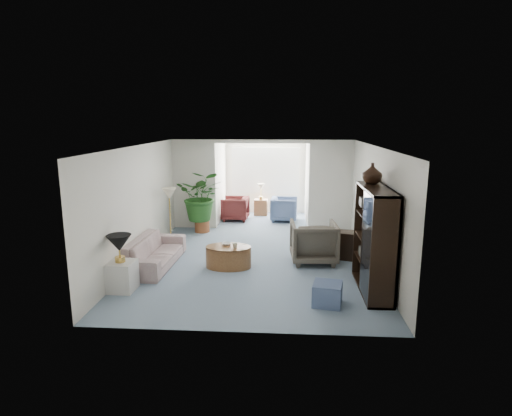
# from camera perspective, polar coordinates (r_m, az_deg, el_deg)

# --- Properties ---
(floor) EXTENTS (6.00, 6.00, 0.00)m
(floor) POSITION_cam_1_polar(r_m,az_deg,el_deg) (9.20, -0.25, -7.49)
(floor) COLOR gray
(floor) RESTS_ON ground
(sunroom_floor) EXTENTS (2.60, 2.60, 0.00)m
(sunroom_floor) POSITION_cam_1_polar(r_m,az_deg,el_deg) (13.14, 1.02, -1.59)
(sunroom_floor) COLOR gray
(sunroom_floor) RESTS_ON ground
(back_pier_left) EXTENTS (1.20, 0.12, 2.50)m
(back_pier_left) POSITION_cam_1_polar(r_m,az_deg,el_deg) (12.07, -8.28, 3.14)
(back_pier_left) COLOR silver
(back_pier_left) RESTS_ON ground
(back_pier_right) EXTENTS (1.20, 0.12, 2.50)m
(back_pier_right) POSITION_cam_1_polar(r_m,az_deg,el_deg) (11.87, 9.99, 2.94)
(back_pier_right) COLOR silver
(back_pier_right) RESTS_ON ground
(back_header) EXTENTS (2.60, 0.12, 0.10)m
(back_header) POSITION_cam_1_polar(r_m,az_deg,el_deg) (11.70, 0.80, 8.90)
(back_header) COLOR silver
(back_header) RESTS_ON back_pier_left
(window_pane) EXTENTS (2.20, 0.02, 1.50)m
(window_pane) POSITION_cam_1_polar(r_m,az_deg,el_deg) (13.96, 1.26, 5.04)
(window_pane) COLOR white
(window_blinds) EXTENTS (2.20, 0.02, 1.50)m
(window_blinds) POSITION_cam_1_polar(r_m,az_deg,el_deg) (13.93, 1.26, 5.02)
(window_blinds) COLOR white
(framed_picture) EXTENTS (0.04, 0.50, 0.40)m
(framed_picture) POSITION_cam_1_polar(r_m,az_deg,el_deg) (8.86, 15.78, 2.66)
(framed_picture) COLOR #B8AB93
(sofa) EXTENTS (0.88, 2.10, 0.60)m
(sofa) POSITION_cam_1_polar(r_m,az_deg,el_deg) (9.26, -13.44, -5.72)
(sofa) COLOR beige
(sofa) RESTS_ON ground
(end_table) EXTENTS (0.50, 0.50, 0.54)m
(end_table) POSITION_cam_1_polar(r_m,az_deg,el_deg) (8.13, -17.60, -8.69)
(end_table) COLOR silver
(end_table) RESTS_ON ground
(table_lamp) EXTENTS (0.44, 0.44, 0.30)m
(table_lamp) POSITION_cam_1_polar(r_m,az_deg,el_deg) (7.95, -17.88, -4.50)
(table_lamp) COLOR black
(table_lamp) RESTS_ON end_table
(floor_lamp) EXTENTS (0.36, 0.36, 0.28)m
(floor_lamp) POSITION_cam_1_polar(r_m,az_deg,el_deg) (10.69, -11.56, 1.92)
(floor_lamp) COLOR #F8EBC5
(floor_lamp) RESTS_ON ground
(coffee_table) EXTENTS (0.96, 0.96, 0.45)m
(coffee_table) POSITION_cam_1_polar(r_m,az_deg,el_deg) (8.96, -3.71, -6.54)
(coffee_table) COLOR olive
(coffee_table) RESTS_ON ground
(coffee_bowl) EXTENTS (0.20, 0.20, 0.05)m
(coffee_bowl) POSITION_cam_1_polar(r_m,az_deg,el_deg) (8.98, -3.97, -4.82)
(coffee_bowl) COLOR white
(coffee_bowl) RESTS_ON coffee_table
(coffee_cup) EXTENTS (0.11, 0.11, 0.10)m
(coffee_cup) POSITION_cam_1_polar(r_m,az_deg,el_deg) (8.76, -2.84, -5.07)
(coffee_cup) COLOR silver
(coffee_cup) RESTS_ON coffee_table
(wingback_chair) EXTENTS (1.02, 1.04, 0.89)m
(wingback_chair) POSITION_cam_1_polar(r_m,az_deg,el_deg) (9.29, 7.72, -4.52)
(wingback_chair) COLOR #645E4F
(wingback_chair) RESTS_ON ground
(side_table_dark) EXTENTS (0.60, 0.53, 0.61)m
(side_table_dark) POSITION_cam_1_polar(r_m,az_deg,el_deg) (9.68, 11.73, -4.85)
(side_table_dark) COLOR black
(side_table_dark) RESTS_ON ground
(entertainment_cabinet) EXTENTS (0.45, 1.69, 1.88)m
(entertainment_cabinet) POSITION_cam_1_polar(r_m,az_deg,el_deg) (7.85, 15.56, -4.17)
(entertainment_cabinet) COLOR black
(entertainment_cabinet) RESTS_ON ground
(cabinet_urn) EXTENTS (0.37, 0.37, 0.38)m
(cabinet_urn) POSITION_cam_1_polar(r_m,az_deg,el_deg) (8.11, 15.30, 4.51)
(cabinet_urn) COLOR black
(cabinet_urn) RESTS_ON entertainment_cabinet
(ottoman) EXTENTS (0.55, 0.55, 0.37)m
(ottoman) POSITION_cam_1_polar(r_m,az_deg,el_deg) (7.33, 9.54, -11.28)
(ottoman) COLOR slate
(ottoman) RESTS_ON ground
(plant_pot) EXTENTS (0.40, 0.40, 0.32)m
(plant_pot) POSITION_cam_1_polar(r_m,az_deg,el_deg) (11.81, -7.23, -2.42)
(plant_pot) COLOR brown
(plant_pot) RESTS_ON ground
(house_plant) EXTENTS (1.24, 1.07, 1.38)m
(house_plant) POSITION_cam_1_polar(r_m,az_deg,el_deg) (11.63, -7.33, 1.64)
(house_plant) COLOR #24561D
(house_plant) RESTS_ON plant_pot
(sunroom_chair_blue) EXTENTS (0.84, 0.82, 0.72)m
(sunroom_chair_blue) POSITION_cam_1_polar(r_m,az_deg,el_deg) (12.97, 3.79, -0.15)
(sunroom_chair_blue) COLOR slate
(sunroom_chair_blue) RESTS_ON ground
(sunroom_chair_maroon) EXTENTS (0.84, 0.82, 0.72)m
(sunroom_chair_maroon) POSITION_cam_1_polar(r_m,az_deg,el_deg) (13.05, -2.81, -0.06)
(sunroom_chair_maroon) COLOR #5A1E20
(sunroom_chair_maroon) RESTS_ON ground
(sunroom_table) EXTENTS (0.44, 0.35, 0.51)m
(sunroom_table) POSITION_cam_1_polar(r_m,az_deg,el_deg) (13.74, 0.67, 0.11)
(sunroom_table) COLOR olive
(sunroom_table) RESTS_ON ground
(shelf_clutter) EXTENTS (0.30, 1.16, 1.06)m
(shelf_clutter) POSITION_cam_1_polar(r_m,az_deg,el_deg) (7.73, 15.37, -3.24)
(shelf_clutter) COLOR black
(shelf_clutter) RESTS_ON entertainment_cabinet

